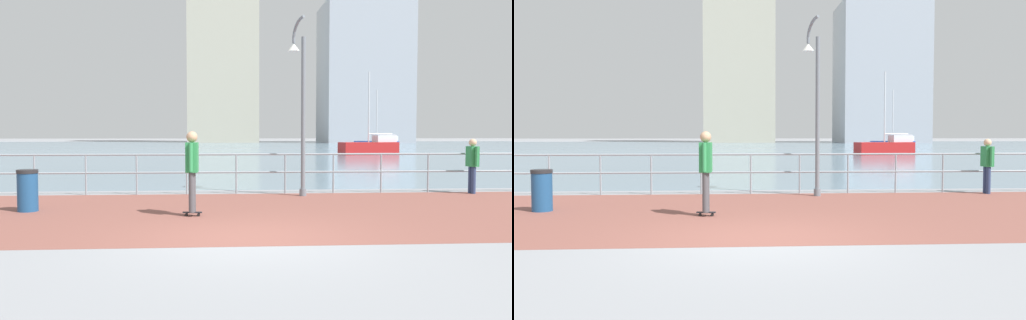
# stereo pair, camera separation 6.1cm
# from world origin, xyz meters

# --- Properties ---
(ground) EXTENTS (220.00, 220.00, 0.00)m
(ground) POSITION_xyz_m (0.00, 40.00, 0.00)
(ground) COLOR gray
(brick_paving) EXTENTS (28.00, 7.00, 0.01)m
(brick_paving) POSITION_xyz_m (0.00, 2.86, 0.00)
(brick_paving) COLOR brown
(brick_paving) RESTS_ON ground
(harbor_water) EXTENTS (180.00, 88.00, 0.00)m
(harbor_water) POSITION_xyz_m (0.00, 51.36, 0.00)
(harbor_water) COLOR #6B899E
(harbor_water) RESTS_ON ground
(waterfront_railing) EXTENTS (25.25, 0.06, 1.16)m
(waterfront_railing) POSITION_xyz_m (-0.00, 6.36, 0.80)
(waterfront_railing) COLOR #8C99A3
(waterfront_railing) RESTS_ON ground
(lamppost) EXTENTS (0.47, 0.78, 4.95)m
(lamppost) POSITION_xyz_m (1.76, 5.92, 2.74)
(lamppost) COLOR slate
(lamppost) RESTS_ON ground
(skateboarder) EXTENTS (0.41, 0.55, 1.77)m
(skateboarder) POSITION_xyz_m (-1.05, 2.41, 1.07)
(skateboarder) COLOR black
(skateboarder) RESTS_ON ground
(bystander) EXTENTS (0.25, 0.55, 1.57)m
(bystander) POSITION_xyz_m (6.76, 6.01, 0.92)
(bystander) COLOR navy
(bystander) RESTS_ON ground
(trash_bin) EXTENTS (0.46, 0.46, 0.93)m
(trash_bin) POSITION_xyz_m (-4.73, 3.34, 0.47)
(trash_bin) COLOR navy
(trash_bin) RESTS_ON ground
(sailboat_navy) EXTENTS (4.38, 3.19, 5.99)m
(sailboat_navy) POSITION_xyz_m (15.36, 43.20, 0.57)
(sailboat_navy) COLOR #284799
(sailboat_navy) RESTS_ON ground
(sailboat_yellow) EXTENTS (4.84, 2.38, 6.52)m
(sailboat_yellow) POSITION_xyz_m (11.44, 32.36, 0.62)
(sailboat_yellow) COLOR #B21E1E
(sailboat_yellow) RESTS_ON ground
(tower_slate) EXTENTS (14.58, 11.48, 25.63)m
(tower_slate) POSITION_xyz_m (24.61, 82.12, 11.99)
(tower_slate) COLOR #A3A8B2
(tower_slate) RESTS_ON ground
(tower_concrete) EXTENTS (12.36, 11.42, 39.99)m
(tower_concrete) POSITION_xyz_m (0.25, 88.03, 19.16)
(tower_concrete) COLOR #B2AD99
(tower_concrete) RESTS_ON ground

